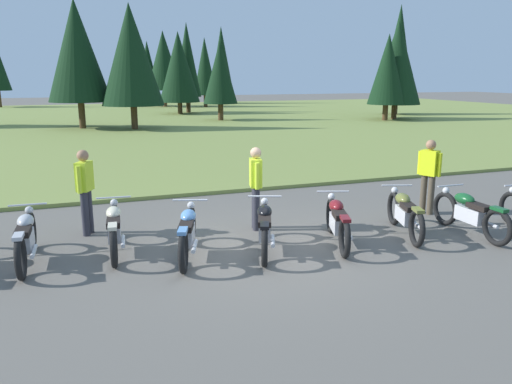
{
  "coord_description": "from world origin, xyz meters",
  "views": [
    {
      "loc": [
        -3.15,
        -8.04,
        3.04
      ],
      "look_at": [
        0.0,
        0.6,
        0.9
      ],
      "focal_mm": 35.19,
      "sensor_mm": 36.0,
      "label": 1
    }
  ],
  "objects_px": {
    "rider_in_hivis_vest": "(256,183)",
    "rider_near_row_end": "(429,172)",
    "motorcycle_silver": "(26,238)",
    "motorcycle_black": "(265,228)",
    "motorcycle_cream": "(114,229)",
    "rider_checking_bike": "(85,187)",
    "motorcycle_british_green": "(470,213)",
    "motorcycle_maroon": "(337,221)",
    "motorcycle_olive": "(405,213)",
    "motorcycle_sky_blue": "(188,232)"
  },
  "relations": [
    {
      "from": "rider_in_hivis_vest",
      "to": "rider_near_row_end",
      "type": "xyz_separation_m",
      "value": [
        4.01,
        -0.22,
        0.0
      ]
    },
    {
      "from": "motorcycle_silver",
      "to": "motorcycle_black",
      "type": "xyz_separation_m",
      "value": [
        3.9,
        -0.79,
        0.0
      ]
    },
    {
      "from": "motorcycle_cream",
      "to": "rider_checking_bike",
      "type": "height_order",
      "value": "rider_checking_bike"
    },
    {
      "from": "motorcycle_british_green",
      "to": "rider_checking_bike",
      "type": "xyz_separation_m",
      "value": [
        -6.99,
        2.56,
        0.51
      ]
    },
    {
      "from": "motorcycle_british_green",
      "to": "rider_in_hivis_vest",
      "type": "height_order",
      "value": "rider_in_hivis_vest"
    },
    {
      "from": "motorcycle_maroon",
      "to": "motorcycle_olive",
      "type": "xyz_separation_m",
      "value": [
        1.5,
        0.04,
        0.0
      ]
    },
    {
      "from": "motorcycle_silver",
      "to": "motorcycle_british_green",
      "type": "xyz_separation_m",
      "value": [
        7.99,
        -1.26,
        0.0
      ]
    },
    {
      "from": "motorcycle_sky_blue",
      "to": "rider_near_row_end",
      "type": "distance_m",
      "value": 5.74
    },
    {
      "from": "rider_checking_bike",
      "to": "motorcycle_british_green",
      "type": "bearing_deg",
      "value": -20.12
    },
    {
      "from": "motorcycle_maroon",
      "to": "rider_near_row_end",
      "type": "distance_m",
      "value": 3.18
    },
    {
      "from": "motorcycle_olive",
      "to": "rider_in_hivis_vest",
      "type": "xyz_separation_m",
      "value": [
        -2.59,
        1.35,
        0.51
      ]
    },
    {
      "from": "motorcycle_sky_blue",
      "to": "motorcycle_cream",
      "type": "bearing_deg",
      "value": 150.64
    },
    {
      "from": "motorcycle_maroon",
      "to": "rider_checking_bike",
      "type": "relative_size",
      "value": 1.21
    },
    {
      "from": "motorcycle_black",
      "to": "motorcycle_british_green",
      "type": "relative_size",
      "value": 0.95
    },
    {
      "from": "motorcycle_black",
      "to": "rider_in_hivis_vest",
      "type": "bearing_deg",
      "value": 76.8
    },
    {
      "from": "rider_checking_bike",
      "to": "rider_in_hivis_vest",
      "type": "relative_size",
      "value": 1.0
    },
    {
      "from": "motorcycle_cream",
      "to": "motorcycle_silver",
      "type": "bearing_deg",
      "value": -178.46
    },
    {
      "from": "motorcycle_cream",
      "to": "rider_near_row_end",
      "type": "bearing_deg",
      "value": 2.12
    },
    {
      "from": "motorcycle_black",
      "to": "rider_near_row_end",
      "type": "distance_m",
      "value": 4.48
    },
    {
      "from": "rider_in_hivis_vest",
      "to": "motorcycle_british_green",
      "type": "bearing_deg",
      "value": -24.98
    },
    {
      "from": "motorcycle_cream",
      "to": "motorcycle_maroon",
      "type": "height_order",
      "value": "same"
    },
    {
      "from": "rider_checking_bike",
      "to": "motorcycle_black",
      "type": "bearing_deg",
      "value": -35.89
    },
    {
      "from": "motorcycle_olive",
      "to": "rider_near_row_end",
      "type": "height_order",
      "value": "rider_near_row_end"
    },
    {
      "from": "rider_checking_bike",
      "to": "motorcycle_silver",
      "type": "bearing_deg",
      "value": -127.4
    },
    {
      "from": "motorcycle_sky_blue",
      "to": "rider_checking_bike",
      "type": "xyz_separation_m",
      "value": [
        -1.57,
        1.92,
        0.51
      ]
    },
    {
      "from": "motorcycle_cream",
      "to": "rider_checking_bike",
      "type": "distance_m",
      "value": 1.43
    },
    {
      "from": "motorcycle_sky_blue",
      "to": "motorcycle_black",
      "type": "distance_m",
      "value": 1.34
    },
    {
      "from": "motorcycle_olive",
      "to": "rider_checking_bike",
      "type": "height_order",
      "value": "rider_checking_bike"
    },
    {
      "from": "motorcycle_silver",
      "to": "rider_in_hivis_vest",
      "type": "height_order",
      "value": "rider_in_hivis_vest"
    },
    {
      "from": "motorcycle_olive",
      "to": "rider_near_row_end",
      "type": "bearing_deg",
      "value": 38.42
    },
    {
      "from": "motorcycle_silver",
      "to": "motorcycle_black",
      "type": "relative_size",
      "value": 1.05
    },
    {
      "from": "motorcycle_silver",
      "to": "motorcycle_olive",
      "type": "distance_m",
      "value": 6.84
    },
    {
      "from": "motorcycle_sky_blue",
      "to": "motorcycle_maroon",
      "type": "xyz_separation_m",
      "value": [
        2.73,
        -0.27,
        0.0
      ]
    },
    {
      "from": "motorcycle_silver",
      "to": "rider_checking_bike",
      "type": "height_order",
      "value": "rider_checking_bike"
    },
    {
      "from": "motorcycle_sky_blue",
      "to": "motorcycle_silver",
      "type": "bearing_deg",
      "value": 166.57
    },
    {
      "from": "motorcycle_silver",
      "to": "motorcycle_cream",
      "type": "distance_m",
      "value": 1.41
    },
    {
      "from": "motorcycle_cream",
      "to": "rider_checking_bike",
      "type": "bearing_deg",
      "value": 107.98
    },
    {
      "from": "motorcycle_silver",
      "to": "rider_near_row_end",
      "type": "bearing_deg",
      "value": 2.02
    },
    {
      "from": "motorcycle_black",
      "to": "rider_in_hivis_vest",
      "type": "xyz_separation_m",
      "value": [
        0.31,
        1.3,
        0.51
      ]
    },
    {
      "from": "rider_in_hivis_vest",
      "to": "motorcycle_sky_blue",
      "type": "bearing_deg",
      "value": -145.6
    },
    {
      "from": "motorcycle_maroon",
      "to": "rider_in_hivis_vest",
      "type": "distance_m",
      "value": 1.84
    },
    {
      "from": "motorcycle_silver",
      "to": "motorcycle_maroon",
      "type": "height_order",
      "value": "same"
    },
    {
      "from": "motorcycle_olive",
      "to": "rider_in_hivis_vest",
      "type": "bearing_deg",
      "value": 152.55
    },
    {
      "from": "motorcycle_silver",
      "to": "motorcycle_british_green",
      "type": "height_order",
      "value": "same"
    },
    {
      "from": "motorcycle_sky_blue",
      "to": "rider_near_row_end",
      "type": "xyz_separation_m",
      "value": [
        5.65,
        0.9,
        0.51
      ]
    },
    {
      "from": "motorcycle_british_green",
      "to": "rider_checking_bike",
      "type": "height_order",
      "value": "rider_checking_bike"
    },
    {
      "from": "motorcycle_british_green",
      "to": "rider_in_hivis_vest",
      "type": "xyz_separation_m",
      "value": [
        -3.79,
        1.76,
        0.51
      ]
    },
    {
      "from": "motorcycle_maroon",
      "to": "rider_near_row_end",
      "type": "xyz_separation_m",
      "value": [
        2.92,
        1.17,
        0.51
      ]
    },
    {
      "from": "motorcycle_maroon",
      "to": "rider_near_row_end",
      "type": "relative_size",
      "value": 1.21
    },
    {
      "from": "motorcycle_black",
      "to": "rider_near_row_end",
      "type": "height_order",
      "value": "rider_near_row_end"
    }
  ]
}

